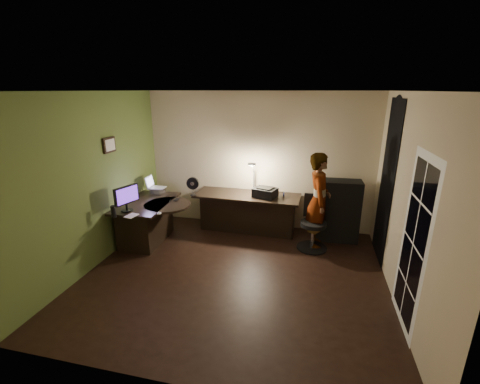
% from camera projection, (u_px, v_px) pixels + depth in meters
% --- Properties ---
extents(floor, '(4.50, 4.00, 0.01)m').
position_uv_depth(floor, '(234.00, 275.00, 4.93)').
color(floor, black).
rests_on(floor, ground).
extents(ceiling, '(4.50, 4.00, 0.01)m').
position_uv_depth(ceiling, '(233.00, 91.00, 4.11)').
color(ceiling, silver).
rests_on(ceiling, floor).
extents(wall_back, '(4.50, 0.01, 2.70)m').
position_uv_depth(wall_back, '(258.00, 162.00, 6.38)').
color(wall_back, tan).
rests_on(wall_back, floor).
extents(wall_front, '(4.50, 0.01, 2.70)m').
position_uv_depth(wall_front, '(175.00, 262.00, 2.66)').
color(wall_front, tan).
rests_on(wall_front, floor).
extents(wall_left, '(0.01, 4.00, 2.70)m').
position_uv_depth(wall_left, '(94.00, 181.00, 5.00)').
color(wall_left, tan).
rests_on(wall_left, floor).
extents(wall_right, '(0.01, 4.00, 2.70)m').
position_uv_depth(wall_right, '(407.00, 203.00, 4.04)').
color(wall_right, tan).
rests_on(wall_right, floor).
extents(green_wall_overlay, '(0.00, 4.00, 2.70)m').
position_uv_depth(green_wall_overlay, '(95.00, 181.00, 5.00)').
color(green_wall_overlay, '#4E622B').
rests_on(green_wall_overlay, floor).
extents(arched_doorway, '(0.01, 0.90, 2.60)m').
position_uv_depth(arched_doorway, '(387.00, 183.00, 5.12)').
color(arched_doorway, black).
rests_on(arched_doorway, floor).
extents(french_door, '(0.02, 0.92, 2.10)m').
position_uv_depth(french_door, '(414.00, 244.00, 3.62)').
color(french_door, white).
rests_on(french_door, floor).
extents(framed_picture, '(0.04, 0.30, 0.25)m').
position_uv_depth(framed_picture, '(109.00, 145.00, 5.26)').
color(framed_picture, black).
rests_on(framed_picture, wall_left).
extents(desk_left, '(0.88, 1.37, 0.77)m').
position_uv_depth(desk_left, '(148.00, 222.00, 5.93)').
color(desk_left, black).
rests_on(desk_left, floor).
extents(desk_right, '(2.06, 0.78, 0.76)m').
position_uv_depth(desk_right, '(247.00, 213.00, 6.36)').
color(desk_right, black).
rests_on(desk_right, floor).
extents(cabinet, '(0.78, 0.41, 1.16)m').
position_uv_depth(cabinet, '(338.00, 211.00, 5.94)').
color(cabinet, black).
rests_on(cabinet, floor).
extents(laptop_stand, '(0.27, 0.24, 0.10)m').
position_uv_depth(laptop_stand, '(157.00, 190.00, 6.29)').
color(laptop_stand, silver).
rests_on(laptop_stand, desk_left).
extents(laptop, '(0.35, 0.33, 0.23)m').
position_uv_depth(laptop, '(157.00, 182.00, 6.24)').
color(laptop, silver).
rests_on(laptop, laptop_stand).
extents(monitor, '(0.24, 0.48, 0.31)m').
position_uv_depth(monitor, '(126.00, 202.00, 5.32)').
color(monitor, black).
rests_on(monitor, desk_left).
extents(mouse, '(0.10, 0.12, 0.04)m').
position_uv_depth(mouse, '(159.00, 213.00, 5.21)').
color(mouse, silver).
rests_on(mouse, desk_left).
extents(phone, '(0.07, 0.13, 0.01)m').
position_uv_depth(phone, '(176.00, 200.00, 5.90)').
color(phone, black).
rests_on(phone, desk_left).
extents(pen, '(0.06, 0.15, 0.01)m').
position_uv_depth(pen, '(170.00, 201.00, 5.83)').
color(pen, black).
rests_on(pen, desk_left).
extents(speaker, '(0.09, 0.09, 0.20)m').
position_uv_depth(speaker, '(113.00, 212.00, 5.06)').
color(speaker, black).
rests_on(speaker, desk_left).
extents(notepad, '(0.18, 0.23, 0.01)m').
position_uv_depth(notepad, '(131.00, 216.00, 5.15)').
color(notepad, silver).
rests_on(notepad, desk_left).
extents(desk_fan, '(0.24, 0.14, 0.36)m').
position_uv_depth(desk_fan, '(193.00, 186.00, 6.11)').
color(desk_fan, black).
rests_on(desk_fan, desk_right).
extents(headphones, '(0.20, 0.09, 0.09)m').
position_uv_depth(headphones, '(280.00, 193.00, 6.14)').
color(headphones, navy).
rests_on(headphones, desk_right).
extents(printer, '(0.50, 0.44, 0.18)m').
position_uv_depth(printer, '(265.00, 192.00, 6.07)').
color(printer, black).
rests_on(printer, desk_right).
extents(desk_lamp, '(0.24, 0.34, 0.67)m').
position_uv_depth(desk_lamp, '(254.00, 175.00, 6.30)').
color(desk_lamp, black).
rests_on(desk_lamp, desk_right).
extents(office_chair, '(0.55, 0.55, 0.96)m').
position_uv_depth(office_chair, '(313.00, 224.00, 5.60)').
color(office_chair, black).
rests_on(office_chair, floor).
extents(person, '(0.43, 0.62, 1.71)m').
position_uv_depth(person, '(318.00, 201.00, 5.64)').
color(person, '#D8A88C').
rests_on(person, floor).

